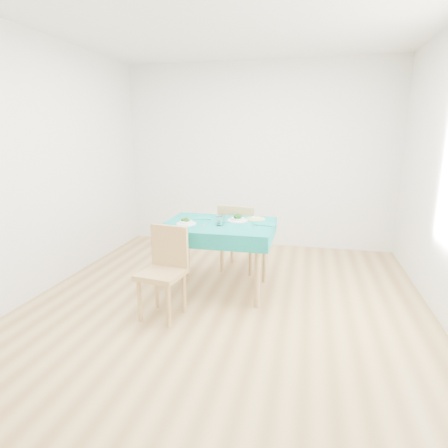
% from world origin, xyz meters
% --- Properties ---
extents(room_shell, '(4.02, 4.52, 2.73)m').
position_xyz_m(room_shell, '(0.00, 0.00, 1.35)').
color(room_shell, olive).
rests_on(room_shell, ground).
extents(table, '(1.14, 0.87, 0.76)m').
position_xyz_m(table, '(-0.15, 0.39, 0.38)').
color(table, '#096C65').
rests_on(table, ground).
extents(chair_near, '(0.43, 0.46, 0.94)m').
position_xyz_m(chair_near, '(-0.52, -0.34, 0.47)').
color(chair_near, '#9E7C4A').
rests_on(chair_near, ground).
extents(chair_far, '(0.52, 0.55, 1.12)m').
position_xyz_m(chair_far, '(-0.03, 1.09, 0.56)').
color(chair_far, '#9E7C4A').
rests_on(chair_far, ground).
extents(bowl_near, '(0.21, 0.21, 0.06)m').
position_xyz_m(bowl_near, '(-0.47, 0.26, 0.79)').
color(bowl_near, white).
rests_on(bowl_near, table).
extents(bowl_far, '(0.22, 0.22, 0.07)m').
position_xyz_m(bowl_far, '(0.03, 0.53, 0.79)').
color(bowl_far, white).
rests_on(bowl_far, table).
extents(fork_near, '(0.07, 0.16, 0.00)m').
position_xyz_m(fork_near, '(-0.50, 0.24, 0.76)').
color(fork_near, silver).
rests_on(fork_near, table).
extents(knife_near, '(0.07, 0.18, 0.00)m').
position_xyz_m(knife_near, '(-0.26, 0.22, 0.76)').
color(knife_near, silver).
rests_on(knife_near, table).
extents(fork_far, '(0.06, 0.17, 0.00)m').
position_xyz_m(fork_far, '(-0.05, 0.56, 0.76)').
color(fork_far, silver).
rests_on(fork_far, table).
extents(knife_far, '(0.10, 0.18, 0.00)m').
position_xyz_m(knife_far, '(0.27, 0.39, 0.76)').
color(knife_far, silver).
rests_on(knife_far, table).
extents(napkin_near, '(0.21, 0.17, 0.01)m').
position_xyz_m(napkin_near, '(-0.37, 0.56, 0.76)').
color(napkin_near, '#0E776F').
rests_on(napkin_near, table).
extents(napkin_far, '(0.23, 0.19, 0.01)m').
position_xyz_m(napkin_far, '(0.35, 0.44, 0.76)').
color(napkin_far, '#0E776F').
rests_on(napkin_far, table).
extents(tumbler_center, '(0.07, 0.07, 0.09)m').
position_xyz_m(tumbler_center, '(-0.11, 0.42, 0.80)').
color(tumbler_center, white).
rests_on(tumbler_center, table).
extents(tumbler_side, '(0.07, 0.07, 0.09)m').
position_xyz_m(tumbler_side, '(-0.12, 0.30, 0.81)').
color(tumbler_side, white).
rests_on(tumbler_side, table).
extents(side_plate, '(0.21, 0.21, 0.01)m').
position_xyz_m(side_plate, '(0.21, 0.66, 0.76)').
color(side_plate, '#B9D96A').
rests_on(side_plate, table).
extents(bread_slice, '(0.10, 0.10, 0.01)m').
position_xyz_m(bread_slice, '(0.21, 0.66, 0.78)').
color(bread_slice, beige).
rests_on(bread_slice, side_plate).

